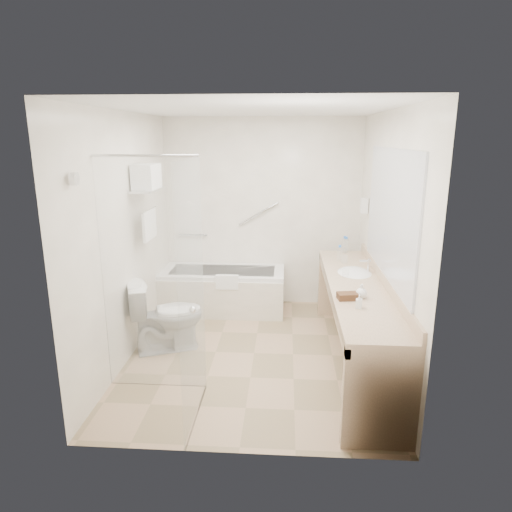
# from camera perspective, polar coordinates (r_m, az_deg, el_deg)

# --- Properties ---
(floor) EXTENTS (3.20, 3.20, 0.00)m
(floor) POSITION_cam_1_polar(r_m,az_deg,el_deg) (5.00, -0.23, -12.04)
(floor) COLOR tan
(floor) RESTS_ON ground
(ceiling) EXTENTS (2.60, 3.20, 0.10)m
(ceiling) POSITION_cam_1_polar(r_m,az_deg,el_deg) (4.47, -0.27, 17.90)
(ceiling) COLOR white
(ceiling) RESTS_ON wall_back
(wall_back) EXTENTS (2.60, 0.10, 2.50)m
(wall_back) POSITION_cam_1_polar(r_m,az_deg,el_deg) (6.14, 0.81, 5.35)
(wall_back) COLOR white
(wall_back) RESTS_ON ground
(wall_front) EXTENTS (2.60, 0.10, 2.50)m
(wall_front) POSITION_cam_1_polar(r_m,az_deg,el_deg) (3.04, -2.39, -4.58)
(wall_front) COLOR white
(wall_front) RESTS_ON ground
(wall_left) EXTENTS (0.10, 3.20, 2.50)m
(wall_left) POSITION_cam_1_polar(r_m,az_deg,el_deg) (4.84, -15.79, 2.22)
(wall_left) COLOR white
(wall_left) RESTS_ON ground
(wall_right) EXTENTS (0.10, 3.20, 2.50)m
(wall_right) POSITION_cam_1_polar(r_m,az_deg,el_deg) (4.67, 15.88, 1.76)
(wall_right) COLOR white
(wall_right) RESTS_ON ground
(bathtub) EXTENTS (1.60, 0.73, 0.59)m
(bathtub) POSITION_cam_1_polar(r_m,az_deg,el_deg) (6.08, -4.12, -4.27)
(bathtub) COLOR silver
(bathtub) RESTS_ON floor
(grab_bar_short) EXTENTS (0.40, 0.03, 0.03)m
(grab_bar_short) POSITION_cam_1_polar(r_m,az_deg,el_deg) (6.28, -7.91, 2.64)
(grab_bar_short) COLOR silver
(grab_bar_short) RESTS_ON wall_back
(grab_bar_long) EXTENTS (0.53, 0.03, 0.33)m
(grab_bar_long) POSITION_cam_1_polar(r_m,az_deg,el_deg) (6.11, 0.32, 5.30)
(grab_bar_long) COLOR silver
(grab_bar_long) RESTS_ON wall_back
(shower_enclosure) EXTENTS (0.96, 0.91, 2.11)m
(shower_enclosure) POSITION_cam_1_polar(r_m,az_deg,el_deg) (3.84, -10.68, -3.56)
(shower_enclosure) COLOR silver
(shower_enclosure) RESTS_ON floor
(towel_shelf) EXTENTS (0.24, 0.55, 0.81)m
(towel_shelf) POSITION_cam_1_polar(r_m,az_deg,el_deg) (5.05, -13.48, 8.66)
(towel_shelf) COLOR silver
(towel_shelf) RESTS_ON wall_left
(vanity_counter) EXTENTS (0.55, 2.70, 0.95)m
(vanity_counter) POSITION_cam_1_polar(r_m,az_deg,el_deg) (4.65, 12.38, -5.92)
(vanity_counter) COLOR tan
(vanity_counter) RESTS_ON floor
(sink) EXTENTS (0.40, 0.52, 0.14)m
(sink) POSITION_cam_1_polar(r_m,az_deg,el_deg) (4.97, 12.19, -2.36)
(sink) COLOR silver
(sink) RESTS_ON vanity_counter
(faucet) EXTENTS (0.03, 0.03, 0.14)m
(faucet) POSITION_cam_1_polar(r_m,az_deg,el_deg) (4.97, 13.92, -1.16)
(faucet) COLOR silver
(faucet) RESTS_ON vanity_counter
(mirror) EXTENTS (0.02, 2.00, 1.20)m
(mirror) POSITION_cam_1_polar(r_m,az_deg,el_deg) (4.47, 16.41, 5.07)
(mirror) COLOR #B8BCC5
(mirror) RESTS_ON wall_right
(hairdryer_unit) EXTENTS (0.08, 0.10, 0.18)m
(hairdryer_unit) POSITION_cam_1_polar(r_m,az_deg,el_deg) (5.64, 13.38, 6.16)
(hairdryer_unit) COLOR silver
(hairdryer_unit) RESTS_ON wall_right
(toilet) EXTENTS (0.89, 0.70, 0.77)m
(toilet) POSITION_cam_1_polar(r_m,az_deg,el_deg) (5.04, -11.13, -7.33)
(toilet) COLOR silver
(toilet) RESTS_ON floor
(amenity_basket) EXTENTS (0.19, 0.14, 0.06)m
(amenity_basket) POSITION_cam_1_polar(r_m,az_deg,el_deg) (4.14, 11.36, -4.95)
(amenity_basket) COLOR #4D2E1B
(amenity_basket) RESTS_ON vanity_counter
(soap_bottle_a) EXTENTS (0.07, 0.13, 0.05)m
(soap_bottle_a) POSITION_cam_1_polar(r_m,az_deg,el_deg) (3.96, 12.73, -6.00)
(soap_bottle_a) COLOR silver
(soap_bottle_a) RESTS_ON vanity_counter
(soap_bottle_b) EXTENTS (0.12, 0.14, 0.10)m
(soap_bottle_b) POSITION_cam_1_polar(r_m,az_deg,el_deg) (4.19, 13.04, -4.48)
(soap_bottle_b) COLOR silver
(soap_bottle_b) RESTS_ON vanity_counter
(water_bottle_left) EXTENTS (0.06, 0.06, 0.19)m
(water_bottle_left) POSITION_cam_1_polar(r_m,az_deg,el_deg) (5.35, 10.41, 0.26)
(water_bottle_left) COLOR silver
(water_bottle_left) RESTS_ON vanity_counter
(water_bottle_mid) EXTENTS (0.06, 0.06, 0.20)m
(water_bottle_mid) POSITION_cam_1_polar(r_m,az_deg,el_deg) (5.76, 11.19, 1.30)
(water_bottle_mid) COLOR silver
(water_bottle_mid) RESTS_ON vanity_counter
(water_bottle_right) EXTENTS (0.06, 0.06, 0.21)m
(water_bottle_right) POSITION_cam_1_polar(r_m,az_deg,el_deg) (5.75, 11.02, 1.33)
(water_bottle_right) COLOR silver
(water_bottle_right) RESTS_ON vanity_counter
(drinking_glass_near) EXTENTS (0.08, 0.08, 0.09)m
(drinking_glass_near) POSITION_cam_1_polar(r_m,az_deg,el_deg) (4.78, 11.14, -2.06)
(drinking_glass_near) COLOR silver
(drinking_glass_near) RESTS_ON vanity_counter
(drinking_glass_far) EXTENTS (0.09, 0.09, 0.09)m
(drinking_glass_far) POSITION_cam_1_polar(r_m,az_deg,el_deg) (5.30, 11.00, -0.40)
(drinking_glass_far) COLOR silver
(drinking_glass_far) RESTS_ON vanity_counter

